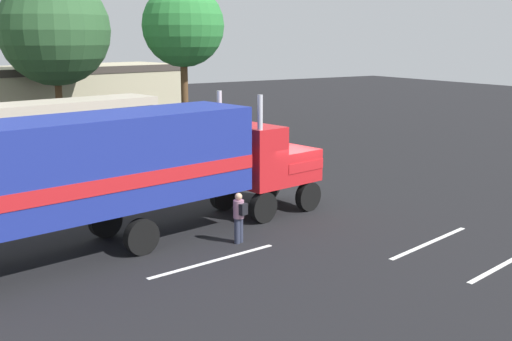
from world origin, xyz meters
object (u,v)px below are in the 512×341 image
(parked_bus, at_px, (47,130))
(tree_center, at_px, (55,30))
(tree_right, at_px, (183,26))
(person_bystander, at_px, (239,216))
(semi_truck, at_px, (123,166))

(parked_bus, relative_size, tree_center, 1.10)
(parked_bus, relative_size, tree_right, 1.18)
(person_bystander, bearing_deg, parked_bus, 99.39)
(semi_truck, bearing_deg, tree_right, 58.54)
(semi_truck, relative_size, person_bystander, 8.82)
(parked_bus, distance_m, tree_center, 11.70)
(semi_truck, bearing_deg, tree_center, 79.47)
(semi_truck, bearing_deg, person_bystander, -29.81)
(person_bystander, bearing_deg, tree_right, 68.68)
(person_bystander, bearing_deg, semi_truck, 150.19)
(parked_bus, height_order, tree_right, tree_right)
(semi_truck, height_order, parked_bus, semi_truck)
(tree_center, height_order, tree_right, tree_center)
(semi_truck, distance_m, person_bystander, 3.91)
(parked_bus, bearing_deg, tree_right, 26.93)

